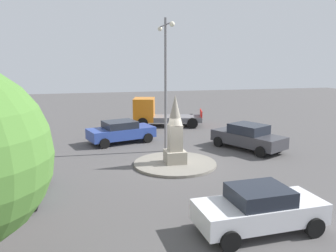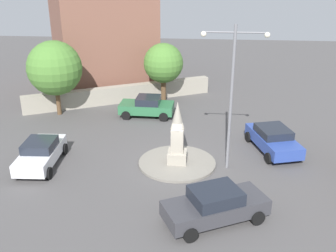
# 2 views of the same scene
# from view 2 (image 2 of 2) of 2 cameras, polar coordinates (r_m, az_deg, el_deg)

# --- Properties ---
(ground_plane) EXTENTS (80.00, 80.00, 0.00)m
(ground_plane) POSITION_cam_2_polar(r_m,az_deg,el_deg) (22.11, 1.33, -5.50)
(ground_plane) COLOR #4F4C4C
(traffic_island) EXTENTS (4.32, 4.32, 0.13)m
(traffic_island) POSITION_cam_2_polar(r_m,az_deg,el_deg) (22.08, 1.33, -5.35)
(traffic_island) COLOR gray
(traffic_island) RESTS_ON ground
(monument) EXTENTS (1.04, 1.04, 3.55)m
(monument) POSITION_cam_2_polar(r_m,az_deg,el_deg) (21.36, 1.37, -1.45)
(monument) COLOR #9E9687
(monument) RESTS_ON traffic_island
(streetlamp) EXTENTS (3.32, 0.28, 7.72)m
(streetlamp) POSITION_cam_2_polar(r_m,az_deg,el_deg) (20.22, 9.27, 5.85)
(streetlamp) COLOR slate
(streetlamp) RESTS_ON ground
(car_white_parked_right) EXTENTS (2.12, 4.22, 1.48)m
(car_white_parked_right) POSITION_cam_2_polar(r_m,az_deg,el_deg) (22.71, -17.99, -3.73)
(car_white_parked_right) COLOR silver
(car_white_parked_right) RESTS_ON ground
(car_dark_grey_passing) EXTENTS (4.82, 3.62, 1.56)m
(car_dark_grey_passing) POSITION_cam_2_polar(r_m,az_deg,el_deg) (17.28, 6.89, -11.32)
(car_dark_grey_passing) COLOR #38383D
(car_dark_grey_passing) RESTS_ON ground
(car_blue_near_island) EXTENTS (3.01, 4.62, 1.45)m
(car_blue_near_island) POSITION_cam_2_polar(r_m,az_deg,el_deg) (24.12, 15.01, -1.81)
(car_blue_near_island) COLOR #2D479E
(car_blue_near_island) RESTS_ON ground
(car_green_far_side) EXTENTS (3.93, 2.12, 1.48)m
(car_green_far_side) POSITION_cam_2_polar(r_m,az_deg,el_deg) (28.73, -3.06, 2.88)
(car_green_far_side) COLOR #2D6B42
(car_green_far_side) RESTS_ON ground
(stone_boundary_wall) EXTENTS (13.93, 7.60, 1.35)m
(stone_boundary_wall) POSITION_cam_2_polar(r_m,az_deg,el_deg) (31.95, -6.80, 4.63)
(stone_boundary_wall) COLOR #9E9687
(stone_boundary_wall) RESTS_ON ground
(corner_building) EXTENTS (10.86, 11.01, 10.43)m
(corner_building) POSITION_cam_2_polar(r_m,az_deg,el_deg) (36.31, -9.58, 13.99)
(corner_building) COLOR brown
(corner_building) RESTS_ON ground
(tree_near_wall) EXTENTS (3.13, 3.13, 4.71)m
(tree_near_wall) POSITION_cam_2_polar(r_m,az_deg,el_deg) (31.35, -0.67, 9.08)
(tree_near_wall) COLOR brown
(tree_near_wall) RESTS_ON ground
(tree_mid_cluster) EXTENTS (3.90, 3.90, 5.46)m
(tree_mid_cluster) POSITION_cam_2_polar(r_m,az_deg,el_deg) (29.39, -16.14, 8.06)
(tree_mid_cluster) COLOR brown
(tree_mid_cluster) RESTS_ON ground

